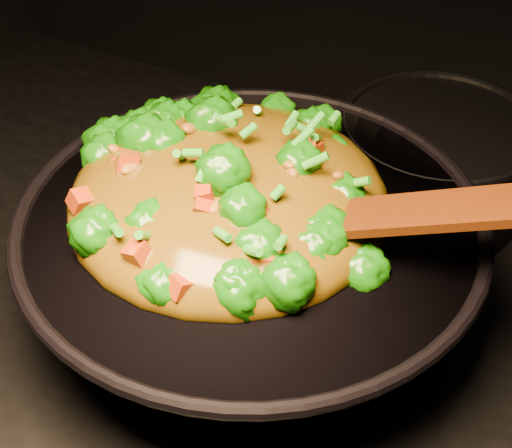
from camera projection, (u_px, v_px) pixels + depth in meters
The scene contains 4 objects.
wok at pixel (251, 265), 0.75m from camera, with size 0.42×0.42×0.12m, color black, non-canonical shape.
stir_fry at pixel (227, 160), 0.69m from camera, with size 0.30×0.30×0.10m, color #176C07, non-canonical shape.
spatula at pixel (405, 214), 0.64m from camera, with size 0.31×0.05×0.01m, color #3C1305.
back_pot at pixel (433, 165), 0.87m from camera, with size 0.21×0.21×0.12m, color black.
Camera 1 is at (0.24, -0.39, 1.48)m, focal length 55.00 mm.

